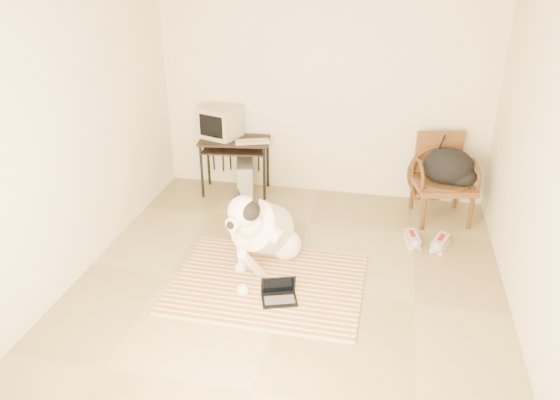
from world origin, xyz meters
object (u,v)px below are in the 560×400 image
(dog, at_px, (262,230))
(laptop, at_px, (279,294))
(backpack, at_px, (451,168))
(pc_tower, at_px, (245,178))
(computer_desk, at_px, (234,147))
(crt_monitor, at_px, (221,122))
(rattan_chair, at_px, (442,178))

(dog, relative_size, laptop, 3.52)
(dog, xyz_separation_m, backpack, (1.84, 1.36, 0.26))
(dog, bearing_deg, pc_tower, 111.07)
(laptop, height_order, computer_desk, computer_desk)
(dog, height_order, computer_desk, dog)
(computer_desk, height_order, backpack, backpack)
(crt_monitor, bearing_deg, pc_tower, -18.78)
(laptop, bearing_deg, pc_tower, 112.50)
(pc_tower, height_order, rattan_chair, rattan_chair)
(laptop, xyz_separation_m, rattan_chair, (1.48, 2.02, 0.41))
(rattan_chair, relative_size, backpack, 1.62)
(computer_desk, bearing_deg, laptop, -64.85)
(computer_desk, bearing_deg, backpack, -5.02)
(pc_tower, bearing_deg, dog, -68.93)
(laptop, bearing_deg, crt_monitor, 118.24)
(laptop, relative_size, computer_desk, 0.41)
(backpack, bearing_deg, crt_monitor, 173.82)
(dog, distance_m, computer_desk, 1.77)
(dog, relative_size, crt_monitor, 2.45)
(laptop, xyz_separation_m, crt_monitor, (-1.21, 2.25, 0.83))
(laptop, xyz_separation_m, computer_desk, (-1.02, 2.17, 0.54))
(crt_monitor, bearing_deg, computer_desk, -21.39)
(computer_desk, bearing_deg, crt_monitor, 158.61)
(dog, distance_m, pc_tower, 1.67)
(dog, relative_size, rattan_chair, 1.34)
(crt_monitor, relative_size, backpack, 0.89)
(dog, xyz_separation_m, computer_desk, (-0.73, 1.59, 0.24))
(rattan_chair, bearing_deg, crt_monitor, 175.12)
(crt_monitor, bearing_deg, laptop, -61.76)
(pc_tower, xyz_separation_m, rattan_chair, (2.37, -0.12, 0.27))
(dog, height_order, crt_monitor, crt_monitor)
(dog, bearing_deg, computer_desk, 114.79)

